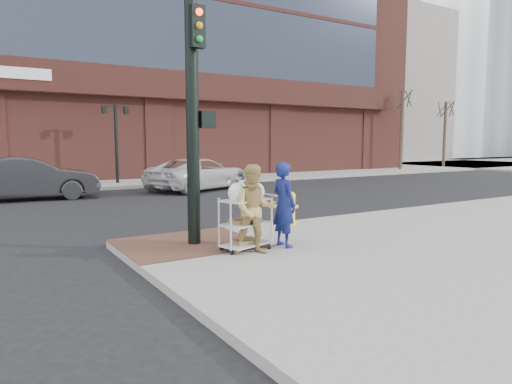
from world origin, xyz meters
TOP-DOWN VIEW (x-y plane):
  - ground at (0.00, 0.00)m, footprint 220.00×220.00m
  - sidewalk_far at (12.50, 32.00)m, footprint 65.00×36.00m
  - brick_curb_ramp at (-0.60, 0.90)m, footprint 2.80×2.40m
  - filler_block at (40.00, 38.00)m, footprint 14.00×20.00m
  - bare_tree_a at (24.00, 16.50)m, footprint 1.80×1.80m
  - bare_tree_b at (30.00, 17.00)m, footprint 1.80×1.80m
  - lamp_post at (2.00, 16.00)m, footprint 1.32×0.22m
  - traffic_signal_pole at (-0.48, 0.77)m, footprint 0.61×0.51m
  - woman_blue at (0.93, -0.38)m, footprint 0.42×0.63m
  - pedestrian_tan at (0.12, -0.59)m, footprint 1.01×0.92m
  - sedan_dark at (-2.50, 11.86)m, footprint 5.21×2.14m
  - minivan_white at (4.71, 11.84)m, footprint 5.95×4.50m
  - utility_cart at (0.12, -0.23)m, footprint 1.09×0.80m
  - fire_hydrant at (2.52, 1.53)m, footprint 0.40×0.28m

SIDE VIEW (x-z plane):
  - ground at x=0.00m, z-range 0.00..0.00m
  - sidewalk_far at x=12.50m, z-range 0.00..0.15m
  - brick_curb_ramp at x=-0.60m, z-range 0.15..0.16m
  - fire_hydrant at x=2.52m, z-range 0.16..1.00m
  - minivan_white at x=4.71m, z-range 0.00..1.50m
  - utility_cart at x=0.12m, z-range 0.09..1.44m
  - sedan_dark at x=-2.50m, z-range 0.00..1.68m
  - pedestrian_tan at x=0.12m, z-range 0.15..1.84m
  - woman_blue at x=0.93m, z-range 0.15..1.85m
  - lamp_post at x=2.00m, z-range 0.62..4.62m
  - traffic_signal_pole at x=-0.48m, z-range 0.33..5.33m
  - bare_tree_b at x=30.00m, z-range 2.44..9.14m
  - bare_tree_a at x=24.00m, z-range 2.67..9.87m
  - filler_block at x=40.00m, z-range 0.00..18.00m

